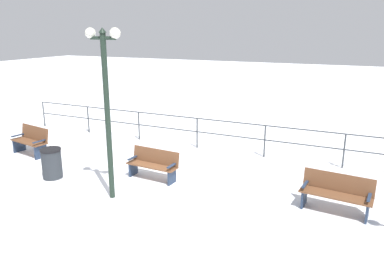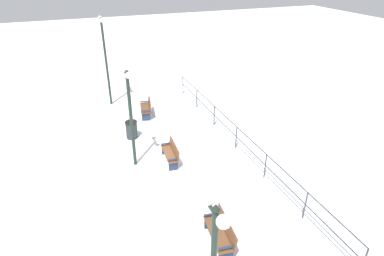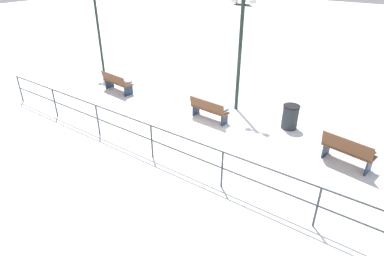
{
  "view_description": "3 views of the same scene",
  "coord_description": "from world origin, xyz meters",
  "px_view_note": "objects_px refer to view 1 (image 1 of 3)",
  "views": [
    {
      "loc": [
        8.65,
        5.16,
        4.19
      ],
      "look_at": [
        -1.14,
        0.71,
        1.31
      ],
      "focal_mm": 34.47,
      "sensor_mm": 36.0,
      "label": 1
    },
    {
      "loc": [
        3.42,
        11.53,
        7.97
      ],
      "look_at": [
        -1.1,
        -0.4,
        1.25
      ],
      "focal_mm": 30.51,
      "sensor_mm": 36.0,
      "label": 2
    },
    {
      "loc": [
        -9.29,
        -5.95,
        5.56
      ],
      "look_at": [
        -2.38,
        -0.96,
        1.0
      ],
      "focal_mm": 30.39,
      "sensor_mm": 36.0,
      "label": 3
    }
  ],
  "objects_px": {
    "bench_third": "(336,193)",
    "bench_nearest": "(31,140)",
    "bench_second": "(153,164)",
    "trash_bin": "(52,163)",
    "lamppost_middle": "(106,91)"
  },
  "relations": [
    {
      "from": "bench_third",
      "to": "bench_nearest",
      "type": "bearing_deg",
      "value": -84.58
    },
    {
      "from": "bench_second",
      "to": "trash_bin",
      "type": "height_order",
      "value": "trash_bin"
    },
    {
      "from": "bench_third",
      "to": "lamppost_middle",
      "type": "xyz_separation_m",
      "value": [
        1.56,
        -5.29,
        2.3
      ]
    },
    {
      "from": "bench_nearest",
      "to": "trash_bin",
      "type": "distance_m",
      "value": 2.58
    },
    {
      "from": "bench_second",
      "to": "lamppost_middle",
      "type": "bearing_deg",
      "value": -8.93
    },
    {
      "from": "lamppost_middle",
      "to": "bench_second",
      "type": "bearing_deg",
      "value": 167.25
    },
    {
      "from": "bench_second",
      "to": "trash_bin",
      "type": "relative_size",
      "value": 1.77
    },
    {
      "from": "bench_second",
      "to": "bench_third",
      "type": "bearing_deg",
      "value": 94.3
    },
    {
      "from": "bench_nearest",
      "to": "trash_bin",
      "type": "height_order",
      "value": "bench_nearest"
    },
    {
      "from": "lamppost_middle",
      "to": "bench_third",
      "type": "bearing_deg",
      "value": 106.43
    },
    {
      "from": "bench_second",
      "to": "trash_bin",
      "type": "xyz_separation_m",
      "value": [
        1.17,
        -2.71,
        -0.01
      ]
    },
    {
      "from": "lamppost_middle",
      "to": "trash_bin",
      "type": "height_order",
      "value": "lamppost_middle"
    },
    {
      "from": "bench_second",
      "to": "bench_third",
      "type": "height_order",
      "value": "bench_third"
    },
    {
      "from": "bench_third",
      "to": "lamppost_middle",
      "type": "height_order",
      "value": "lamppost_middle"
    },
    {
      "from": "bench_second",
      "to": "lamppost_middle",
      "type": "relative_size",
      "value": 0.37
    }
  ]
}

